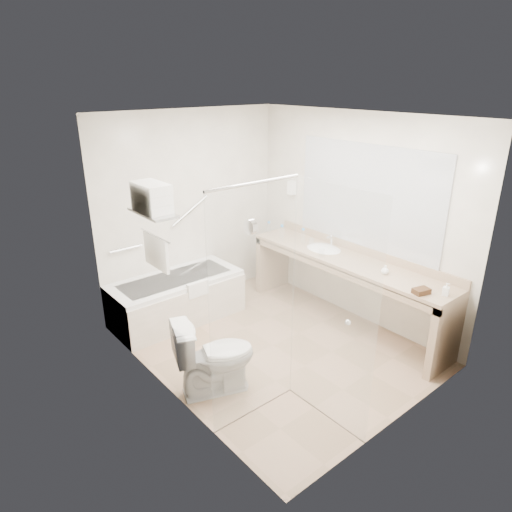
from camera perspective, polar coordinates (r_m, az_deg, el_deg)
floor at (r=5.28m, az=2.12°, el=-11.09°), size 3.20×3.20×0.00m
ceiling at (r=4.46m, az=2.58°, el=17.09°), size 2.60×3.20×0.10m
wall_back at (r=5.95m, az=-8.07°, el=5.76°), size 2.60×0.10×2.50m
wall_front at (r=3.79m, az=18.77°, el=-4.56°), size 2.60×0.10×2.50m
wall_left at (r=4.03m, az=-11.57°, el=-2.21°), size 0.10×3.20×2.50m
wall_right at (r=5.64m, az=12.24°, el=4.60°), size 0.10×3.20×2.50m
bathtub at (r=5.77m, az=-9.86°, el=-5.24°), size 1.60×0.73×0.59m
grab_bar_short at (r=5.60m, az=-15.93°, el=0.87°), size 0.40×0.03×0.03m
grab_bar_long at (r=5.90m, az=-8.27°, el=5.60°), size 0.53×0.03×0.33m
shower_enclosure at (r=3.79m, az=4.55°, el=-6.53°), size 0.96×0.91×2.11m
towel_shelf at (r=4.22m, az=-12.83°, el=6.02°), size 0.24×0.55×0.81m
vanity_counter at (r=5.55m, az=11.17°, el=-2.29°), size 0.55×2.70×0.95m
sink at (r=5.75m, az=8.44°, el=0.65°), size 0.40×0.52×0.14m
faucet at (r=5.81m, az=9.46°, el=1.98°), size 0.03×0.03×0.14m
mirror at (r=5.47m, az=13.65°, el=7.22°), size 0.02×2.00×1.20m
hairdryer_unit at (r=6.23m, az=4.48°, el=8.51°), size 0.08×0.10×0.18m
toilet at (r=4.43m, az=-5.19°, el=-12.40°), size 0.87×0.67×0.75m
amenity_basket at (r=4.78m, az=19.96°, el=-4.14°), size 0.19×0.15×0.05m
soap_bottle_a at (r=4.83m, az=22.61°, el=-4.24°), size 0.10×0.14×0.06m
soap_bottle_b at (r=5.12m, az=15.83°, el=-1.77°), size 0.09×0.11×0.08m
water_bottle_left at (r=6.17m, az=1.62°, el=3.46°), size 0.06×0.06×0.19m
water_bottle_mid at (r=5.86m, az=5.89°, el=2.46°), size 0.06×0.06×0.20m
water_bottle_right at (r=5.95m, az=3.25°, el=2.87°), size 0.06×0.06×0.21m
drinking_glass_near at (r=5.80m, az=6.92°, el=1.74°), size 0.10×0.10×0.09m
drinking_glass_far at (r=5.47m, az=8.21°, el=0.43°), size 0.08×0.08×0.09m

